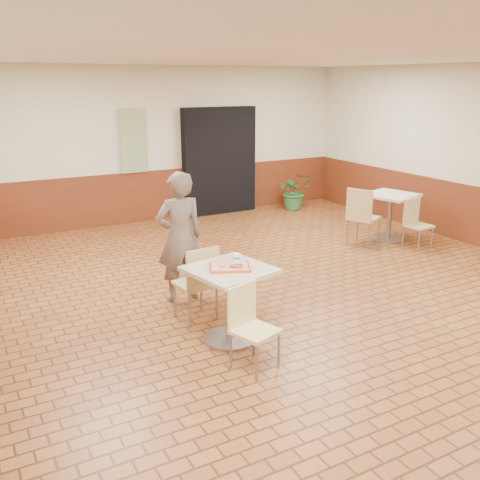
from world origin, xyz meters
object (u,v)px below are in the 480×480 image
main_table (230,292)px  paper_cup (236,258)px  chair_second_left (362,214)px  customer (180,237)px  second_table (390,209)px  chair_second_front (416,221)px  chair_main_front (250,323)px  potted_plant (294,191)px  long_john_donut (236,265)px  ring_donut (222,264)px  serving_tray (230,267)px  chair_main_back (198,280)px

main_table → paper_cup: bearing=29.7°
chair_second_left → paper_cup: bearing=95.8°
customer → second_table: customer is taller
paper_cup → chair_second_front: paper_cup is taller
chair_main_front → main_table: bearing=63.9°
main_table → potted_plant: bearing=49.3°
main_table → long_john_donut: size_ratio=5.15×
second_table → chair_main_front: bearing=-149.0°
second_table → ring_donut: bearing=-155.2°
serving_tray → second_table: 4.70m
chair_second_left → potted_plant: chair_second_left is taller
customer → chair_main_back: bearing=87.8°
ring_donut → long_john_donut: (0.11, -0.11, 0.01)m
serving_tray → chair_second_left: size_ratio=0.43×
chair_main_front → potted_plant: size_ratio=1.04×
serving_tray → second_table: serving_tray is taller
customer → paper_cup: bearing=99.8°
potted_plant → chair_main_front: bearing=-128.1°
chair_main_back → paper_cup: 0.71m
chair_second_front → serving_tray: bearing=-165.2°
ring_donut → paper_cup: paper_cup is taller
chair_second_left → potted_plant: bearing=-34.3°
chair_second_front → potted_plant: chair_second_front is taller
paper_cup → potted_plant: (3.99, 4.70, -0.50)m
paper_cup → chair_second_front: size_ratio=0.12×
second_table → chair_second_left: 0.67m
chair_main_front → chair_second_left: chair_second_left is taller
customer → potted_plant: size_ratio=2.07×
ring_donut → customer: bearing=87.6°
main_table → chair_main_front: 0.59m
chair_main_back → customer: 0.77m
long_john_donut → second_table: bearing=26.5°
paper_cup → potted_plant: paper_cup is taller
chair_main_front → long_john_donut: (0.12, 0.50, 0.41)m
main_table → ring_donut: 0.32m
main_table → paper_cup: paper_cup is taller
main_table → potted_plant: size_ratio=1.03×
chair_main_front → second_table: 5.04m
chair_second_left → chair_second_front: chair_second_left is taller
chair_main_front → chair_second_left: 4.47m
paper_cup → chair_main_back: bearing=110.4°
second_table → customer: bearing=-170.4°
customer → paper_cup: 1.25m
ring_donut → chair_main_back: bearing=91.9°
serving_tray → paper_cup: 0.15m
chair_main_front → paper_cup: 0.80m
long_john_donut → potted_plant: long_john_donut is taller
chair_main_back → chair_second_front: chair_main_back is taller
second_table → potted_plant: size_ratio=1.02×
chair_main_front → ring_donut: 0.73m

